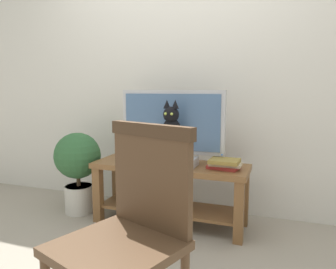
% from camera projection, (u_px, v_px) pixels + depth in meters
% --- Properties ---
extents(ground_plane, '(12.00, 12.00, 0.00)m').
position_uv_depth(ground_plane, '(138.00, 256.00, 2.18)').
color(ground_plane, gray).
extents(back_wall, '(7.00, 0.12, 2.80)m').
position_uv_depth(back_wall, '(184.00, 59.00, 2.98)').
color(back_wall, silver).
rests_on(back_wall, ground).
extents(tv_stand, '(1.28, 0.43, 0.52)m').
position_uv_depth(tv_stand, '(170.00, 182.00, 2.68)').
color(tv_stand, brown).
rests_on(tv_stand, ground).
extents(tv, '(0.88, 0.20, 0.60)m').
position_uv_depth(tv, '(172.00, 125.00, 2.66)').
color(tv, '#B7B7BC').
rests_on(tv, tv_stand).
extents(media_box, '(0.38, 0.24, 0.07)m').
position_uv_depth(media_box, '(173.00, 162.00, 2.58)').
color(media_box, '#BCBCC1').
rests_on(media_box, tv_stand).
extents(cat, '(0.18, 0.28, 0.46)m').
position_uv_depth(cat, '(172.00, 136.00, 2.53)').
color(cat, black).
rests_on(cat, media_box).
extents(wooden_chair, '(0.61, 0.61, 0.97)m').
position_uv_depth(wooden_chair, '(132.00, 220.00, 1.40)').
color(wooden_chair, '#513823').
rests_on(wooden_chair, ground).
extents(book_stack, '(0.26, 0.21, 0.08)m').
position_uv_depth(book_stack, '(224.00, 164.00, 2.47)').
color(book_stack, '#B2332D').
rests_on(book_stack, tv_stand).
extents(potted_plant, '(0.42, 0.42, 0.74)m').
position_uv_depth(potted_plant, '(78.00, 164.00, 2.91)').
color(potted_plant, beige).
rests_on(potted_plant, ground).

